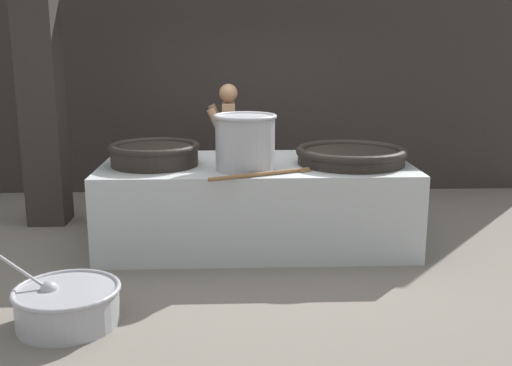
% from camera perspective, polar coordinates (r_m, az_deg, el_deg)
% --- Properties ---
extents(ground_plane, '(60.00, 60.00, 0.00)m').
position_cam_1_polar(ground_plane, '(6.62, 0.00, -5.66)').
color(ground_plane, slate).
extents(back_wall, '(8.78, 0.24, 4.06)m').
position_cam_1_polar(back_wall, '(8.81, -0.67, 12.39)').
color(back_wall, '#2D2826').
rests_on(back_wall, ground_plane).
extents(support_pillar, '(0.44, 0.44, 4.06)m').
position_cam_1_polar(support_pillar, '(7.51, -20.03, 11.55)').
color(support_pillar, '#2D2826').
rests_on(support_pillar, ground_plane).
extents(hearth_platform, '(3.26, 1.57, 0.89)m').
position_cam_1_polar(hearth_platform, '(6.49, 0.00, -1.92)').
color(hearth_platform, '#B2B7B7').
rests_on(hearth_platform, ground_plane).
extents(giant_wok_near, '(0.94, 0.94, 0.23)m').
position_cam_1_polar(giant_wok_near, '(6.33, -9.63, 2.80)').
color(giant_wok_near, black).
rests_on(giant_wok_near, hearth_platform).
extents(giant_wok_far, '(1.17, 1.17, 0.18)m').
position_cam_1_polar(giant_wok_far, '(6.40, 9.03, 2.66)').
color(giant_wok_far, black).
rests_on(giant_wok_far, hearth_platform).
extents(stock_pot, '(0.64, 0.64, 0.56)m').
position_cam_1_polar(stock_pot, '(5.98, -1.04, 4.00)').
color(stock_pot, '#9E9EA3').
rests_on(stock_pot, hearth_platform).
extents(stirring_paddle, '(1.01, 0.51, 0.04)m').
position_cam_1_polar(stirring_paddle, '(5.75, 0.98, 0.89)').
color(stirring_paddle, brown).
rests_on(stirring_paddle, hearth_platform).
extents(cook, '(0.38, 0.60, 1.65)m').
position_cam_1_polar(cook, '(7.61, -2.67, 3.71)').
color(cook, '#9E7551').
rests_on(cook, ground_plane).
extents(prep_bowl_vegetables, '(1.06, 0.82, 0.65)m').
position_cam_1_polar(prep_bowl_vegetables, '(4.93, -17.52, -10.90)').
color(prep_bowl_vegetables, '#9E9EA3').
rests_on(prep_bowl_vegetables, ground_plane).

